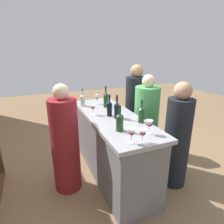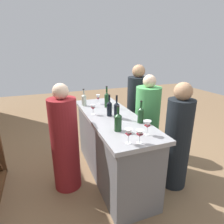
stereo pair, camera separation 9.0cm
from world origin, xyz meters
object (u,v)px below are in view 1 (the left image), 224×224
wine_bottle_rightmost_olive_green (106,99)px  person_center_guest (177,140)px  wine_bottle_second_left_olive_green (141,114)px  wine_bottle_far_right_clear_pale (83,100)px  wine_bottle_second_right_near_black (109,108)px  wine_glass_far_center (131,133)px  wine_glass_near_right (97,98)px  wine_glass_far_left (143,134)px  person_right_guest (146,126)px  wine_glass_far_right (93,108)px  wine_glass_near_left (149,124)px  person_left_guest (135,112)px  wine_bottle_leftmost_olive_green (120,121)px  wine_bottle_center_near_black (117,110)px  wine_glass_near_center (107,98)px  person_server_behind (65,144)px

wine_bottle_rightmost_olive_green → person_center_guest: size_ratio=0.23×
wine_bottle_second_left_olive_green → wine_bottle_far_right_clear_pale: 1.09m
wine_bottle_second_right_near_black → wine_bottle_far_right_clear_pale: wine_bottle_second_right_near_black is taller
wine_bottle_far_right_clear_pale → wine_glass_far_center: size_ratio=1.78×
wine_glass_near_right → wine_glass_far_left: size_ratio=1.12×
wine_glass_near_right → person_right_guest: person_right_guest is taller
person_center_guest → wine_glass_near_right: bearing=-60.0°
wine_glass_far_center → wine_glass_far_right: wine_glass_far_center is taller
wine_bottle_rightmost_olive_green → wine_glass_near_right: 0.24m
wine_glass_near_left → wine_bottle_second_right_near_black: bearing=13.5°
wine_glass_near_left → person_center_guest: bearing=-71.4°
wine_bottle_second_left_olive_green → wine_glass_near_right: 1.03m
person_center_guest → person_left_guest: bearing=-92.5°
wine_bottle_leftmost_olive_green → person_right_guest: (0.57, -0.73, -0.39)m
wine_bottle_leftmost_olive_green → person_left_guest: 1.43m
wine_bottle_center_near_black → wine_bottle_leftmost_olive_green: bearing=160.1°
wine_glass_far_center → person_left_guest: 1.69m
wine_bottle_second_left_olive_green → wine_bottle_leftmost_olive_green: bearing=109.5°
wine_bottle_leftmost_olive_green → wine_bottle_rightmost_olive_green: 0.91m
wine_glass_near_center → person_left_guest: 0.69m
wine_bottle_center_near_black → person_server_behind: 0.80m
wine_glass_near_right → wine_glass_far_right: bearing=155.6°
wine_bottle_second_right_near_black → wine_bottle_far_right_clear_pale: (0.59, 0.21, -0.01)m
wine_glass_far_left → wine_glass_near_left: bearing=-50.5°
wine_bottle_leftmost_olive_green → wine_bottle_second_left_olive_green: bearing=-70.5°
wine_bottle_second_left_olive_green → wine_bottle_center_near_black: size_ratio=0.91×
wine_bottle_far_right_clear_pale → person_center_guest: 1.52m
wine_bottle_far_right_clear_pale → person_server_behind: (-0.61, 0.41, -0.39)m
wine_bottle_rightmost_olive_green → wine_bottle_far_right_clear_pale: (0.20, 0.31, -0.02)m
person_right_guest → wine_bottle_center_near_black: bearing=12.7°
wine_bottle_far_right_clear_pale → person_server_behind: 0.84m
wine_bottle_center_near_black → wine_glass_near_center: size_ratio=2.05×
wine_bottle_second_right_near_black → person_left_guest: bearing=-51.3°
wine_bottle_center_near_black → wine_glass_far_right: (0.26, 0.25, -0.02)m
person_server_behind → wine_bottle_second_left_olive_green: bearing=-40.1°
wine_bottle_rightmost_olive_green → wine_glass_near_left: (-1.10, -0.07, -0.01)m
wine_glass_near_right → wine_glass_far_right: wine_glass_near_right is taller
wine_bottle_second_left_olive_green → wine_glass_far_right: size_ratio=1.98×
wine_glass_near_left → wine_glass_far_left: 0.22m
wine_bottle_second_left_olive_green → wine_glass_far_left: bearing=150.1°
wine_glass_near_center → person_server_behind: (-0.53, 0.79, -0.40)m
wine_glass_near_right → person_left_guest: bearing=-91.3°
wine_bottle_far_right_clear_pale → wine_glass_near_right: 0.24m
wine_bottle_rightmost_olive_green → wine_bottle_far_right_clear_pale: 0.37m
wine_bottle_rightmost_olive_green → wine_bottle_center_near_black: bearing=174.8°
wine_bottle_leftmost_olive_green → person_left_guest: bearing=-37.1°
wine_bottle_center_near_black → wine_glass_near_left: wine_bottle_center_near_black is taller
wine_glass_near_right → wine_glass_far_right: 0.54m
wine_glass_far_left → person_center_guest: (0.34, -0.77, -0.38)m
wine_glass_far_right → person_right_guest: size_ratio=0.10×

